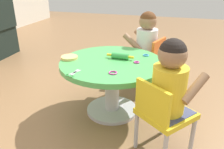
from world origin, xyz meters
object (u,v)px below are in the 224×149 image
seated_child_left (170,80)px  rolling_pin (120,56)px  craft_table (112,75)px  child_chair_left (162,114)px  craft_scissors (72,74)px  child_chair_right (149,60)px  seated_child_right (146,38)px

seated_child_left → rolling_pin: (0.44, 0.42, -0.04)m
rolling_pin → craft_table: bearing=144.6°
child_chair_left → seated_child_left: size_ratio=1.05×
craft_table → craft_scissors: bearing=150.2°
child_chair_right → seated_child_right: bearing=71.3°
craft_table → rolling_pin: bearing=-35.4°
child_chair_right → rolling_pin: child_chair_right is taller
seated_child_left → seated_child_right: bearing=16.9°
craft_table → seated_child_left: bearing=-128.0°
child_chair_right → child_chair_left: bearing=-166.9°
child_chair_right → craft_scissors: 1.00m
seated_child_left → rolling_pin: size_ratio=2.21×
craft_scissors → rolling_pin: bearing=-30.8°
seated_child_right → rolling_pin: 0.52m
seated_child_right → child_chair_left: bearing=-165.0°
child_chair_left → craft_scissors: bearing=84.3°
craft_table → rolling_pin: 0.17m
seated_child_left → seated_child_right: size_ratio=1.00×
child_chair_left → craft_scissors: size_ratio=3.83×
child_chair_right → seated_child_right: size_ratio=1.05×
rolling_pin → seated_child_left: bearing=-136.1°
child_chair_left → seated_child_left: bearing=-38.5°
seated_child_left → craft_scissors: bearing=87.2°
craft_table → seated_child_right: 0.63m
craft_table → craft_scissors: craft_scissors is taller
child_chair_right → rolling_pin: bearing=160.2°
seated_child_left → craft_scissors: seated_child_left is taller
seated_child_left → seated_child_right: (0.94, 0.29, 0.00)m
craft_table → rolling_pin: size_ratio=3.66×
seated_child_right → craft_scissors: size_ratio=3.64×
seated_child_right → child_chair_right: bearing=-108.7°
craft_table → rolling_pin: (0.07, -0.05, 0.14)m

